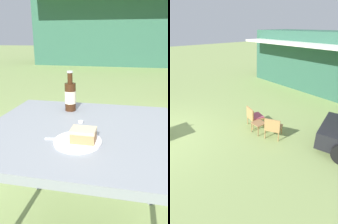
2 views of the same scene
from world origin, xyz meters
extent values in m
cube|color=silver|center=(1.72, 7.62, 2.72)|extent=(10.58, 1.20, 0.12)
cylinder|color=#B2844C|center=(1.87, 3.72, 0.17)|extent=(0.04, 0.04, 0.34)
cylinder|color=#B2844C|center=(1.40, 3.83, 0.17)|extent=(0.04, 0.04, 0.34)
cylinder|color=#B2844C|center=(1.76, 3.24, 0.17)|extent=(0.04, 0.04, 0.34)
cylinder|color=#B2844C|center=(1.29, 3.35, 0.17)|extent=(0.04, 0.04, 0.34)
cube|color=#B2844C|center=(1.58, 3.54, 0.37)|extent=(0.65, 0.66, 0.06)
cube|color=#B2844C|center=(1.52, 3.29, 0.60)|extent=(0.53, 0.17, 0.40)
cube|color=#CC5670|center=(1.58, 3.54, 0.43)|extent=(0.58, 0.57, 0.05)
cylinder|color=#B2844C|center=(2.65, 3.87, 0.17)|extent=(0.04, 0.04, 0.34)
cylinder|color=#B2844C|center=(2.23, 3.64, 0.17)|extent=(0.04, 0.04, 0.34)
cylinder|color=#B2844C|center=(2.89, 3.44, 0.17)|extent=(0.04, 0.04, 0.34)
cylinder|color=#B2844C|center=(2.47, 3.20, 0.17)|extent=(0.04, 0.04, 0.34)
cube|color=#B2844C|center=(2.56, 3.54, 0.37)|extent=(0.74, 0.74, 0.06)
cube|color=#B2844C|center=(2.68, 3.32, 0.60)|extent=(0.49, 0.31, 0.40)
cube|color=#996B42|center=(2.03, 3.29, 0.40)|extent=(0.42, 0.42, 0.03)
cylinder|color=#996B42|center=(1.84, 3.11, 0.19)|extent=(0.03, 0.03, 0.38)
cylinder|color=#996B42|center=(2.22, 3.11, 0.19)|extent=(0.03, 0.03, 0.38)
cylinder|color=#996B42|center=(1.84, 3.47, 0.19)|extent=(0.03, 0.03, 0.38)
cylinder|color=#996B42|center=(2.22, 3.47, 0.19)|extent=(0.03, 0.03, 0.38)
camera|label=1|loc=(0.22, -0.99, 1.17)|focal=35.00mm
camera|label=2|loc=(6.18, -0.38, 3.62)|focal=28.00mm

